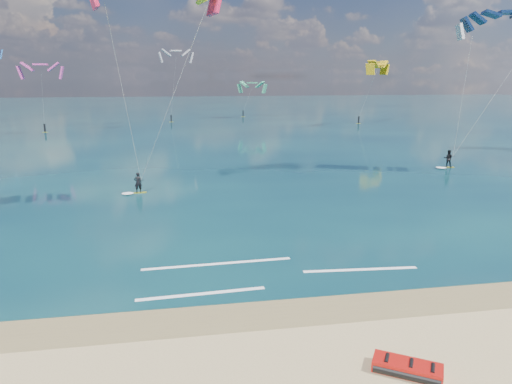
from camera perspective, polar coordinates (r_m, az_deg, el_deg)
ground at (r=53.72m, az=-5.99°, el=4.51°), size 320.00×320.00×0.00m
wet_sand_strip at (r=18.50m, az=1.27°, el=-14.93°), size 320.00×2.40×0.01m
sea at (r=117.26m, az=-7.93°, el=9.72°), size 320.00×200.00×0.04m
packed_kite_mid at (r=16.10m, az=18.33°, el=-20.65°), size 2.57×2.19×0.42m
kitesurfer_main at (r=33.34m, az=-13.58°, el=13.28°), size 9.51×7.52×16.89m
kitesurfer_far at (r=49.04m, az=26.18°, el=12.61°), size 9.60×5.45×16.21m
shoreline_foam at (r=21.72m, az=0.14°, el=-10.17°), size 13.18×3.62×0.01m
distant_kites at (r=91.26m, az=-12.47°, el=12.09°), size 80.76×31.46×14.69m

